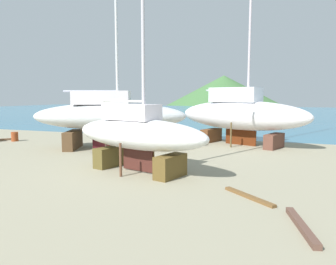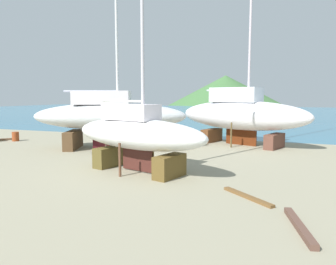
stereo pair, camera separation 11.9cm
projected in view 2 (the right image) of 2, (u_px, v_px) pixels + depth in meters
The scene contains 10 objects.
ground_plane at pixel (114, 161), 18.14m from camera, with size 44.66×44.66×0.00m, color gray.
sea_water at pixel (240, 113), 67.76m from camera, with size 162.05×84.05×0.01m, color teal.
headland_hill at pixel (225, 103), 165.16m from camera, with size 107.65×107.65×27.92m, color #406C39.
sailboat_large_starboard at pixel (110, 115), 22.25m from camera, with size 11.12×6.93×18.54m.
sailboat_far_slipway at pixel (137, 134), 15.52m from camera, with size 8.09×4.26×11.68m.
sailboat_small_center at pixel (241, 114), 23.97m from camera, with size 10.67×6.10×16.68m.
worker at pixel (107, 127), 29.19m from camera, with size 0.38×0.50×1.64m.
barrel_rust_near at pixel (16, 136), 26.18m from camera, with size 0.54×0.54×0.75m, color brown.
timber_plank_far at pixel (299, 226), 8.93m from camera, with size 2.61×0.22×0.16m, color brown.
timber_short_skew at pixel (247, 197), 11.64m from camera, with size 2.46×0.21×0.10m, color brown.
Camera 2 is at (9.02, -19.73, 3.71)m, focal length 34.23 mm.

